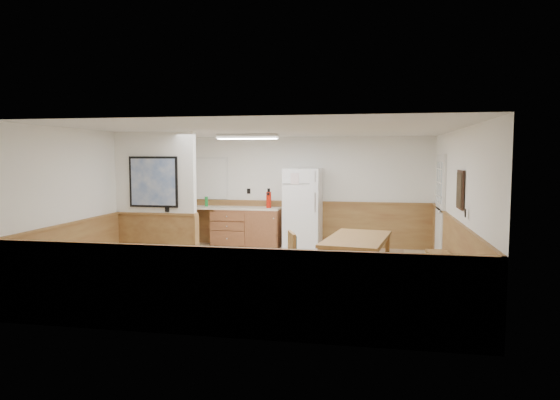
% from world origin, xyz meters
% --- Properties ---
extents(ground, '(6.00, 6.00, 0.00)m').
position_xyz_m(ground, '(0.00, 0.00, 0.00)').
color(ground, beige).
rests_on(ground, ground).
extents(ceiling, '(6.00, 6.00, 0.02)m').
position_xyz_m(ceiling, '(0.00, 0.00, 2.50)').
color(ceiling, silver).
rests_on(ceiling, back_wall).
extents(back_wall, '(6.00, 0.02, 2.50)m').
position_xyz_m(back_wall, '(0.00, 3.00, 1.25)').
color(back_wall, white).
rests_on(back_wall, ground).
extents(right_wall, '(0.02, 6.00, 2.50)m').
position_xyz_m(right_wall, '(3.00, 0.00, 1.25)').
color(right_wall, white).
rests_on(right_wall, ground).
extents(left_wall, '(0.02, 6.00, 2.50)m').
position_xyz_m(left_wall, '(-3.00, 0.00, 1.25)').
color(left_wall, white).
rests_on(left_wall, ground).
extents(wainscot_back, '(6.00, 0.04, 1.00)m').
position_xyz_m(wainscot_back, '(0.00, 2.98, 0.50)').
color(wainscot_back, '#A47E41').
rests_on(wainscot_back, ground).
extents(wainscot_right, '(0.04, 6.00, 1.00)m').
position_xyz_m(wainscot_right, '(2.98, 0.00, 0.50)').
color(wainscot_right, '#A47E41').
rests_on(wainscot_right, ground).
extents(wainscot_left, '(0.04, 6.00, 1.00)m').
position_xyz_m(wainscot_left, '(-2.98, 0.00, 0.50)').
color(wainscot_left, '#A47E41').
rests_on(wainscot_left, ground).
extents(partition_wall, '(1.50, 0.20, 2.50)m').
position_xyz_m(partition_wall, '(-2.25, 0.19, 1.23)').
color(partition_wall, white).
rests_on(partition_wall, ground).
extents(kitchen_counter, '(2.20, 0.61, 1.00)m').
position_xyz_m(kitchen_counter, '(-1.21, 2.68, 0.46)').
color(kitchen_counter, brown).
rests_on(kitchen_counter, ground).
extents(exterior_door, '(0.07, 1.02, 2.15)m').
position_xyz_m(exterior_door, '(2.96, 1.90, 1.05)').
color(exterior_door, silver).
rests_on(exterior_door, ground).
extents(kitchen_window, '(0.80, 0.04, 1.00)m').
position_xyz_m(kitchen_window, '(-2.10, 2.98, 1.55)').
color(kitchen_window, silver).
rests_on(kitchen_window, back_wall).
extents(wall_painting, '(0.04, 0.50, 0.60)m').
position_xyz_m(wall_painting, '(2.97, -0.30, 1.55)').
color(wall_painting, '#311E13').
rests_on(wall_painting, right_wall).
extents(fluorescent_fixture, '(1.20, 0.30, 0.09)m').
position_xyz_m(fluorescent_fixture, '(-0.80, 1.30, 2.45)').
color(fluorescent_fixture, silver).
rests_on(fluorescent_fixture, ceiling).
extents(refrigerator, '(0.83, 0.74, 1.80)m').
position_xyz_m(refrigerator, '(0.13, 2.63, 0.90)').
color(refrigerator, white).
rests_on(refrigerator, ground).
extents(dining_table, '(1.17, 1.93, 0.75)m').
position_xyz_m(dining_table, '(1.40, -0.22, 0.66)').
color(dining_table, '#AC753F').
rests_on(dining_table, ground).
extents(dining_bench, '(0.48, 1.60, 0.45)m').
position_xyz_m(dining_bench, '(2.80, -0.18, 0.34)').
color(dining_bench, '#AC753F').
rests_on(dining_bench, ground).
extents(dining_chair, '(0.82, 0.68, 0.85)m').
position_xyz_m(dining_chair, '(0.50, -0.49, 0.49)').
color(dining_chair, '#AC753F').
rests_on(dining_chair, ground).
extents(fire_extinguisher, '(0.11, 0.11, 0.44)m').
position_xyz_m(fire_extinguisher, '(-0.65, 2.66, 1.09)').
color(fire_extinguisher, red).
rests_on(fire_extinguisher, kitchen_counter).
extents(soap_bottle, '(0.09, 0.09, 0.23)m').
position_xyz_m(soap_bottle, '(-2.15, 2.72, 1.01)').
color(soap_bottle, '#198D35').
rests_on(soap_bottle, kitchen_counter).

